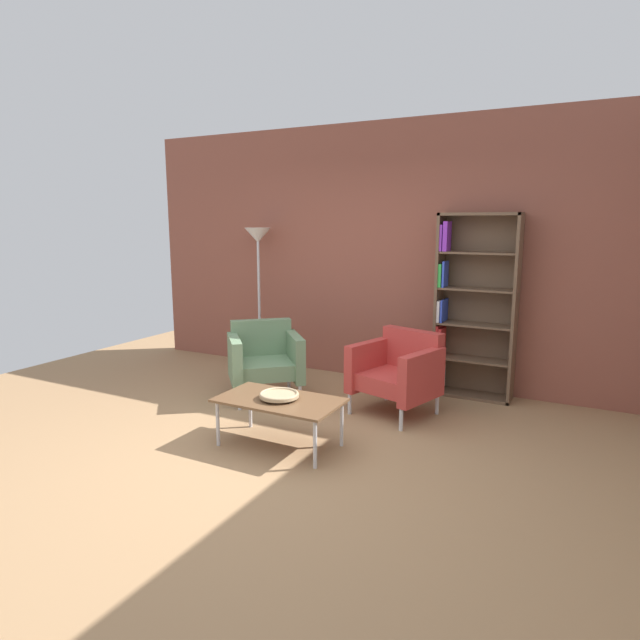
{
  "coord_description": "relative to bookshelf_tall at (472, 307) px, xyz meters",
  "views": [
    {
      "loc": [
        2.15,
        -3.34,
        1.81
      ],
      "look_at": [
        -0.03,
        0.84,
        0.95
      ],
      "focal_mm": 30.28,
      "sensor_mm": 36.0,
      "label": 1
    }
  ],
  "objects": [
    {
      "name": "floor_lamp_torchiere",
      "position": [
        -2.54,
        -0.13,
        0.5
      ],
      "size": [
        0.32,
        0.32,
        1.74
      ],
      "color": "silver",
      "rests_on": "ground_plane"
    },
    {
      "name": "ground_plane",
      "position": [
        -1.0,
        -2.26,
        -0.95
      ],
      "size": [
        8.32,
        8.32,
        0.0
      ],
      "primitive_type": "plane",
      "color": "#9E7751"
    },
    {
      "name": "brick_back_panel",
      "position": [
        -1.0,
        0.2,
        0.5
      ],
      "size": [
        6.4,
        0.12,
        2.9
      ],
      "primitive_type": "cube",
      "color": "brown",
      "rests_on": "ground_plane"
    },
    {
      "name": "armchair_spare_guest",
      "position": [
        -1.88,
        -1.04,
        -0.53
      ],
      "size": [
        0.95,
        0.94,
        0.78
      ],
      "rotation": [
        0.0,
        0.0,
        0.73
      ],
      "color": "slate",
      "rests_on": "ground_plane"
    },
    {
      "name": "decorative_bowl",
      "position": [
        -1.07,
        -2.05,
        -0.51
      ],
      "size": [
        0.32,
        0.32,
        0.05
      ],
      "color": "tan",
      "rests_on": "coffee_table_low"
    },
    {
      "name": "coffee_table_low",
      "position": [
        -1.07,
        -2.05,
        -0.58
      ],
      "size": [
        1.0,
        0.56,
        0.4
      ],
      "color": "brown",
      "rests_on": "ground_plane"
    },
    {
      "name": "armchair_by_bookshelf",
      "position": [
        -0.48,
        -0.86,
        -0.53
      ],
      "size": [
        0.87,
        0.83,
        0.78
      ],
      "rotation": [
        0.0,
        0.0,
        -0.29
      ],
      "color": "#B73833",
      "rests_on": "ground_plane"
    },
    {
      "name": "bookshelf_tall",
      "position": [
        0.0,
        0.0,
        0.0
      ],
      "size": [
        0.8,
        0.3,
        1.9
      ],
      "color": "brown",
      "rests_on": "ground_plane"
    }
  ]
}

